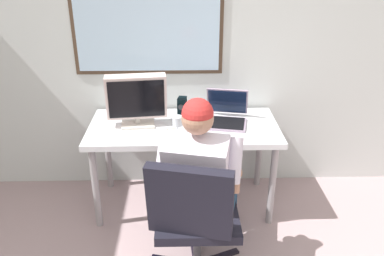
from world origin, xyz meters
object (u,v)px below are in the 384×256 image
Objects in this scene: person_seated at (201,175)px; wine_glass at (178,122)px; office_chair at (194,213)px; laptop at (226,113)px; crt_monitor at (136,98)px; desk at (184,134)px; desk_speaker at (182,108)px.

wine_glass is (-0.15, 0.40, 0.20)m from person_seated.
office_chair is 6.17× the size of wine_glass.
laptop is at bearing 73.00° from office_chair.
office_chair is 0.73m from wine_glass.
person_seated is 2.91× the size of laptop.
crt_monitor is 3.15× the size of wine_glass.
desk is at bearing 75.78° from wine_glass.
wine_glass is (0.31, -0.19, -0.12)m from crt_monitor.
laptop reaches higher than desk_speaker.
desk is at bearing 93.78° from office_chair.
office_chair is 2.20× the size of laptop.
crt_monitor reaches higher than desk_speaker.
crt_monitor is 1.12× the size of laptop.
laptop is 0.45m from wine_glass.
office_chair is at bearing -86.22° from desk.
desk is at bearing -166.78° from laptop.
crt_monitor is 2.60× the size of desk_speaker.
laptop reaches higher than wine_glass.
crt_monitor is at bearing 148.82° from wine_glass.
office_chair is 1.96× the size of crt_monitor.
laptop is 0.35m from desk_speaker.
laptop is at bearing 70.97° from person_seated.
person_seated is 8.18× the size of wine_glass.
desk_speaker is (0.34, 0.11, -0.13)m from crt_monitor.
desk_speaker is (0.03, 0.30, -0.01)m from wine_glass.
person_seated is 0.47m from wine_glass.
person_seated reaches higher than office_chair.
person_seated reaches higher than crt_monitor.
office_chair reaches higher than desk_speaker.
office_chair is at bearing -64.33° from crt_monitor.
desk is 3.15× the size of crt_monitor.
desk_speaker is (-0.12, 0.70, 0.19)m from person_seated.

